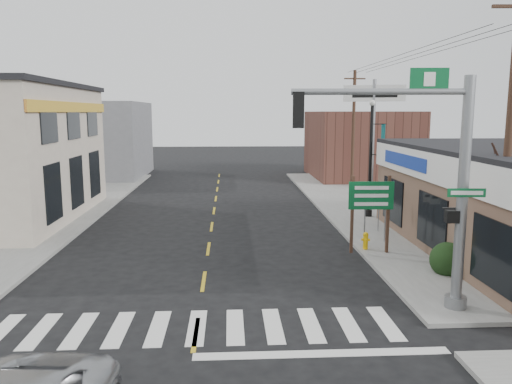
{
  "coord_description": "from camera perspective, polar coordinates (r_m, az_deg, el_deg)",
  "views": [
    {
      "loc": [
        0.88,
        -11.94,
        5.55
      ],
      "look_at": [
        1.81,
        5.18,
        2.8
      ],
      "focal_mm": 35.0,
      "sensor_mm": 36.0,
      "label": 1
    }
  ],
  "objects": [
    {
      "name": "ground",
      "position": [
        13.19,
        -6.9,
        -15.83
      ],
      "size": [
        140.0,
        140.0,
        0.0
      ],
      "primitive_type": "plane",
      "color": "black",
      "rests_on": "ground"
    },
    {
      "name": "sidewalk_right",
      "position": [
        26.79,
        14.63,
        -3.0
      ],
      "size": [
        6.0,
        38.0,
        0.13
      ],
      "primitive_type": "cube",
      "color": "slate",
      "rests_on": "ground"
    },
    {
      "name": "sidewalk_left",
      "position": [
        27.38,
        -24.23,
        -3.26
      ],
      "size": [
        6.0,
        38.0,
        0.13
      ],
      "primitive_type": "cube",
      "color": "slate",
      "rests_on": "ground"
    },
    {
      "name": "center_line",
      "position": [
        20.71,
        -5.46,
        -6.45
      ],
      "size": [
        0.12,
        56.0,
        0.01
      ],
      "primitive_type": "cube",
      "color": "gold",
      "rests_on": "ground"
    },
    {
      "name": "crosswalk",
      "position": [
        13.55,
        -6.78,
        -15.1
      ],
      "size": [
        11.0,
        2.2,
        0.01
      ],
      "primitive_type": "cube",
      "color": "silver",
      "rests_on": "ground"
    },
    {
      "name": "bldg_distant_right",
      "position": [
        43.47,
        11.77,
        5.3
      ],
      "size": [
        8.0,
        10.0,
        5.6
      ],
      "primitive_type": "cube",
      "color": "#563027",
      "rests_on": "ground"
    },
    {
      "name": "bldg_distant_left",
      "position": [
        45.57,
        -18.31,
        5.7
      ],
      "size": [
        9.0,
        10.0,
        6.4
      ],
      "primitive_type": "cube",
      "color": "slate",
      "rests_on": "ground"
    },
    {
      "name": "traffic_signal_pole",
      "position": [
        14.22,
        19.87,
        2.46
      ],
      "size": [
        5.18,
        0.39,
        6.57
      ],
      "rotation": [
        0.0,
        0.0,
        -0.08
      ],
      "color": "gray",
      "rests_on": "sidewalk_right"
    },
    {
      "name": "guide_sign",
      "position": [
        19.63,
        12.98,
        -1.32
      ],
      "size": [
        1.73,
        0.14,
        3.03
      ],
      "rotation": [
        0.0,
        0.0,
        -0.04
      ],
      "color": "#442D20",
      "rests_on": "sidewalk_right"
    },
    {
      "name": "fire_hydrant",
      "position": [
        20.46,
        12.42,
        -5.37
      ],
      "size": [
        0.22,
        0.22,
        0.7
      ],
      "rotation": [
        0.0,
        0.0,
        -0.22
      ],
      "color": "#E9B009",
      "rests_on": "sidewalk_right"
    },
    {
      "name": "ped_crossing_sign",
      "position": [
        20.67,
        12.4,
        -1.19
      ],
      "size": [
        1.01,
        0.07,
        2.61
      ],
      "rotation": [
        0.0,
        0.0,
        -0.1
      ],
      "color": "gray",
      "rests_on": "sidewalk_right"
    },
    {
      "name": "lamp_post",
      "position": [
        26.52,
        13.11,
        4.72
      ],
      "size": [
        0.78,
        0.62,
        6.04
      ],
      "rotation": [
        0.0,
        0.0,
        -0.3
      ],
      "color": "black",
      "rests_on": "sidewalk_right"
    },
    {
      "name": "dance_center_sign",
      "position": [
        29.05,
        13.28,
        8.84
      ],
      "size": [
        3.4,
        0.21,
        7.23
      ],
      "rotation": [
        0.0,
        0.0,
        -0.29
      ],
      "color": "gray",
      "rests_on": "sidewalk_right"
    },
    {
      "name": "shrub_front",
      "position": [
        18.32,
        21.06,
        -7.24
      ],
      "size": [
        1.21,
        1.21,
        0.91
      ],
      "primitive_type": "ellipsoid",
      "color": "#1E3518",
      "rests_on": "sidewalk_right"
    },
    {
      "name": "shrub_back",
      "position": [
        22.49,
        21.56,
        -4.39
      ],
      "size": [
        1.11,
        1.11,
        0.84
      ],
      "primitive_type": "ellipsoid",
      "color": "black",
      "rests_on": "sidewalk_right"
    },
    {
      "name": "utility_pole_near",
      "position": [
        16.93,
        26.92,
        5.47
      ],
      "size": [
        1.57,
        0.24,
        9.04
      ],
      "rotation": [
        0.0,
        0.0,
        -0.06
      ],
      "color": "#412D1F",
      "rests_on": "sidewalk_right"
    },
    {
      "name": "utility_pole_far",
      "position": [
        33.57,
        11.05,
        6.77
      ],
      "size": [
        1.41,
        0.21,
        8.08
      ],
      "rotation": [
        0.0,
        0.0,
        0.05
      ],
      "color": "#472A23",
      "rests_on": "sidewalk_right"
    }
  ]
}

